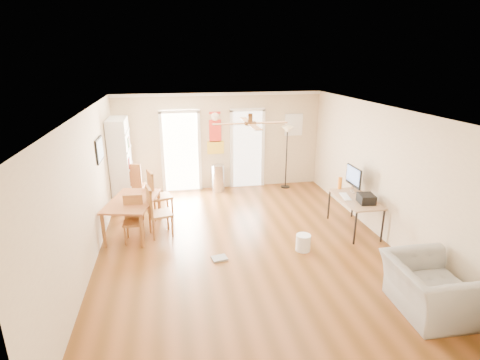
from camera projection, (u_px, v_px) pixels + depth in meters
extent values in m
plane|color=brown|center=(246.00, 246.00, 7.21)|extent=(7.00, 7.00, 0.00)
cube|color=red|center=(215.00, 133.00, 9.95)|extent=(0.46, 0.03, 1.10)
cube|color=white|center=(294.00, 125.00, 10.28)|extent=(0.50, 0.04, 0.60)
cube|color=black|center=(99.00, 150.00, 7.50)|extent=(0.04, 0.66, 0.48)
cylinder|color=#B9B9BC|center=(218.00, 178.00, 10.06)|extent=(0.39, 0.39, 0.73)
cube|color=white|center=(345.00, 197.00, 7.77)|extent=(0.22, 0.46, 0.02)
cube|color=black|center=(366.00, 199.00, 7.43)|extent=(0.34, 0.38, 0.18)
cylinder|color=orange|center=(340.00, 183.00, 8.21)|extent=(0.09, 0.09, 0.26)
cylinder|color=white|center=(303.00, 243.00, 7.01)|extent=(0.30, 0.30, 0.32)
cube|color=gray|center=(219.00, 258.00, 6.73)|extent=(0.30, 0.26, 0.04)
imported|color=#969691|center=(429.00, 288.00, 5.26)|extent=(1.07, 1.21, 0.76)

